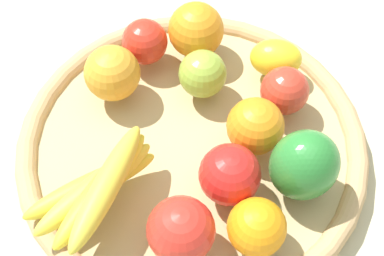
% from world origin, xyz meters
% --- Properties ---
extents(ground_plane, '(2.40, 2.40, 0.00)m').
position_xyz_m(ground_plane, '(0.00, 0.00, 0.00)').
color(ground_plane, '#BFB996').
rests_on(ground_plane, ground).
extents(basket, '(0.47, 0.47, 0.04)m').
position_xyz_m(basket, '(0.00, 0.00, 0.02)').
color(basket, tan).
rests_on(basket, ground_plane).
extents(orange_2, '(0.08, 0.08, 0.07)m').
position_xyz_m(orange_2, '(-0.08, -0.02, 0.08)').
color(orange_2, orange).
rests_on(orange_2, basket).
extents(banana_bunch, '(0.13, 0.18, 0.07)m').
position_xyz_m(banana_bunch, '(0.07, 0.13, 0.08)').
color(banana_bunch, yellow).
rests_on(banana_bunch, basket).
extents(apple_0, '(0.07, 0.07, 0.07)m').
position_xyz_m(apple_0, '(0.01, -0.08, 0.07)').
color(apple_0, '#8FB13A').
rests_on(apple_0, basket).
extents(orange_0, '(0.10, 0.10, 0.08)m').
position_xyz_m(orange_0, '(0.13, -0.03, 0.08)').
color(orange_0, gold).
rests_on(orange_0, basket).
extents(orange_3, '(0.11, 0.11, 0.08)m').
position_xyz_m(orange_3, '(0.05, -0.15, 0.08)').
color(orange_3, orange).
rests_on(orange_3, basket).
extents(apple_3, '(0.08, 0.08, 0.08)m').
position_xyz_m(apple_3, '(-0.04, 0.15, 0.08)').
color(apple_3, red).
rests_on(apple_3, basket).
extents(apple_2, '(0.09, 0.09, 0.07)m').
position_xyz_m(apple_2, '(-0.10, -0.09, 0.07)').
color(apple_2, red).
rests_on(apple_2, basket).
extents(bell_pepper, '(0.11, 0.11, 0.10)m').
position_xyz_m(bell_pepper, '(-0.15, 0.02, 0.09)').
color(bell_pepper, '#2B7F33').
rests_on(bell_pepper, basket).
extents(lemon_0, '(0.08, 0.07, 0.05)m').
position_xyz_m(lemon_0, '(-0.07, -0.15, 0.07)').
color(lemon_0, yellow).
rests_on(lemon_0, basket).
extents(apple_1, '(0.11, 0.11, 0.08)m').
position_xyz_m(apple_1, '(-0.07, 0.06, 0.08)').
color(apple_1, red).
rests_on(apple_1, basket).
extents(orange_1, '(0.08, 0.08, 0.07)m').
position_xyz_m(orange_1, '(-0.12, 0.11, 0.08)').
color(orange_1, orange).
rests_on(orange_1, basket).
extents(apple_4, '(0.07, 0.07, 0.07)m').
position_xyz_m(apple_4, '(0.11, -0.11, 0.07)').
color(apple_4, red).
rests_on(apple_4, basket).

